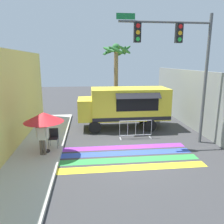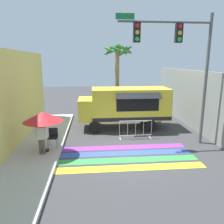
{
  "view_description": "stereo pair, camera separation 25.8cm",
  "coord_description": "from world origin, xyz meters",
  "px_view_note": "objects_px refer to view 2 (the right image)",
  "views": [
    {
      "loc": [
        -1.85,
        -9.69,
        4.4
      ],
      "look_at": [
        -0.45,
        2.82,
        1.48
      ],
      "focal_mm": 35.0,
      "sensor_mm": 36.0,
      "label": 1
    },
    {
      "loc": [
        -1.59,
        -9.71,
        4.4
      ],
      "look_at": [
        -0.45,
        2.82,
        1.48
      ],
      "focal_mm": 35.0,
      "sensor_mm": 36.0,
      "label": 2
    }
  ],
  "objects_px": {
    "food_truck": "(123,105)",
    "vendor_person": "(41,136)",
    "palm_tree": "(117,64)",
    "traffic_signal_pole": "(180,53)",
    "patio_umbrella": "(43,117)",
    "folding_chair": "(53,136)",
    "barricade_front": "(136,130)"
  },
  "relations": [
    {
      "from": "vendor_person",
      "to": "palm_tree",
      "type": "xyz_separation_m",
      "value": [
        4.34,
        6.91,
        3.17
      ]
    },
    {
      "from": "patio_umbrella",
      "to": "palm_tree",
      "type": "distance_m",
      "value": 8.19
    },
    {
      "from": "folding_chair",
      "to": "barricade_front",
      "type": "relative_size",
      "value": 0.5
    },
    {
      "from": "folding_chair",
      "to": "barricade_front",
      "type": "bearing_deg",
      "value": 4.26
    },
    {
      "from": "barricade_front",
      "to": "food_truck",
      "type": "bearing_deg",
      "value": 101.0
    },
    {
      "from": "traffic_signal_pole",
      "to": "palm_tree",
      "type": "bearing_deg",
      "value": 112.93
    },
    {
      "from": "barricade_front",
      "to": "folding_chair",
      "type": "bearing_deg",
      "value": -165.33
    },
    {
      "from": "food_truck",
      "to": "barricade_front",
      "type": "height_order",
      "value": "food_truck"
    },
    {
      "from": "folding_chair",
      "to": "palm_tree",
      "type": "distance_m",
      "value": 7.97
    },
    {
      "from": "food_truck",
      "to": "palm_tree",
      "type": "bearing_deg",
      "value": 92.1
    },
    {
      "from": "patio_umbrella",
      "to": "barricade_front",
      "type": "height_order",
      "value": "patio_umbrella"
    },
    {
      "from": "food_truck",
      "to": "vendor_person",
      "type": "distance_m",
      "value": 6.2
    },
    {
      "from": "traffic_signal_pole",
      "to": "patio_umbrella",
      "type": "distance_m",
      "value": 7.38
    },
    {
      "from": "food_truck",
      "to": "patio_umbrella",
      "type": "height_order",
      "value": "food_truck"
    },
    {
      "from": "patio_umbrella",
      "to": "folding_chair",
      "type": "distance_m",
      "value": 1.33
    },
    {
      "from": "food_truck",
      "to": "traffic_signal_pole",
      "type": "height_order",
      "value": "traffic_signal_pole"
    },
    {
      "from": "food_truck",
      "to": "barricade_front",
      "type": "xyz_separation_m",
      "value": [
        0.42,
        -2.18,
        -1.07
      ]
    },
    {
      "from": "patio_umbrella",
      "to": "barricade_front",
      "type": "xyz_separation_m",
      "value": [
        4.79,
        1.79,
        -1.33
      ]
    },
    {
      "from": "traffic_signal_pole",
      "to": "folding_chair",
      "type": "bearing_deg",
      "value": -178.54
    },
    {
      "from": "food_truck",
      "to": "folding_chair",
      "type": "xyz_separation_m",
      "value": [
        -4.07,
        -3.35,
        -0.88
      ]
    },
    {
      "from": "patio_umbrella",
      "to": "vendor_person",
      "type": "height_order",
      "value": "patio_umbrella"
    },
    {
      "from": "traffic_signal_pole",
      "to": "food_truck",
      "type": "bearing_deg",
      "value": 126.53
    },
    {
      "from": "barricade_front",
      "to": "palm_tree",
      "type": "relative_size",
      "value": 0.33
    },
    {
      "from": "patio_umbrella",
      "to": "barricade_front",
      "type": "bearing_deg",
      "value": 20.52
    },
    {
      "from": "patio_umbrella",
      "to": "palm_tree",
      "type": "relative_size",
      "value": 0.34
    },
    {
      "from": "palm_tree",
      "to": "vendor_person",
      "type": "bearing_deg",
      "value": -122.12
    },
    {
      "from": "food_truck",
      "to": "vendor_person",
      "type": "xyz_separation_m",
      "value": [
        -4.44,
        -4.29,
        -0.57
      ]
    },
    {
      "from": "vendor_person",
      "to": "traffic_signal_pole",
      "type": "bearing_deg",
      "value": 2.97
    },
    {
      "from": "food_truck",
      "to": "palm_tree",
      "type": "xyz_separation_m",
      "value": [
        -0.1,
        2.62,
        2.59
      ]
    },
    {
      "from": "traffic_signal_pole",
      "to": "palm_tree",
      "type": "xyz_separation_m",
      "value": [
        -2.46,
        5.81,
        -0.6
      ]
    },
    {
      "from": "folding_chair",
      "to": "barricade_front",
      "type": "distance_m",
      "value": 4.65
    },
    {
      "from": "food_truck",
      "to": "patio_umbrella",
      "type": "relative_size",
      "value": 3.03
    }
  ]
}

